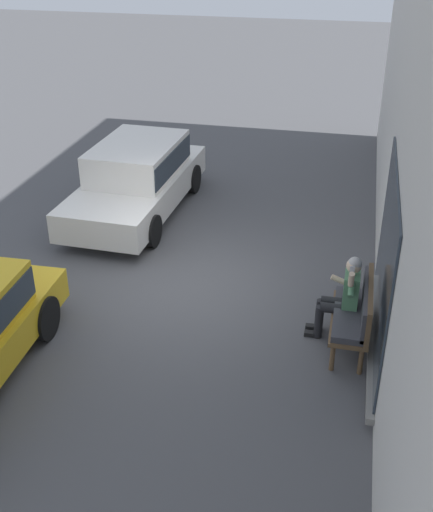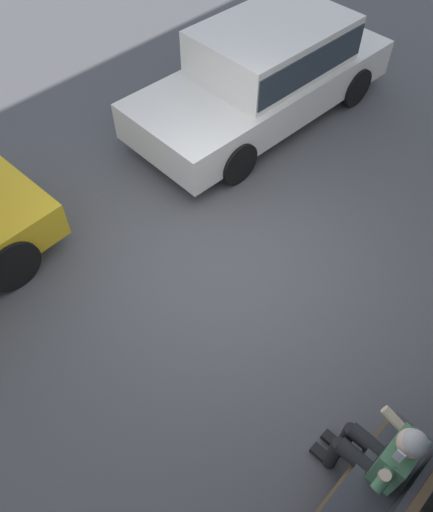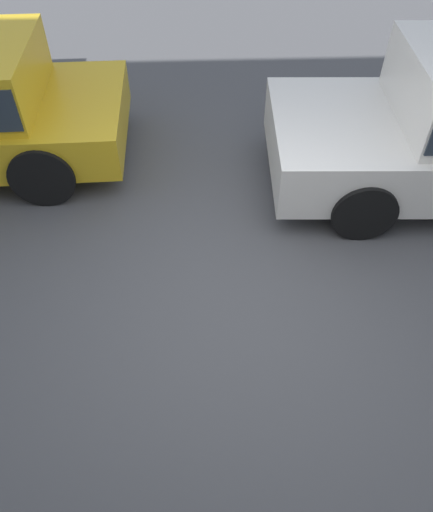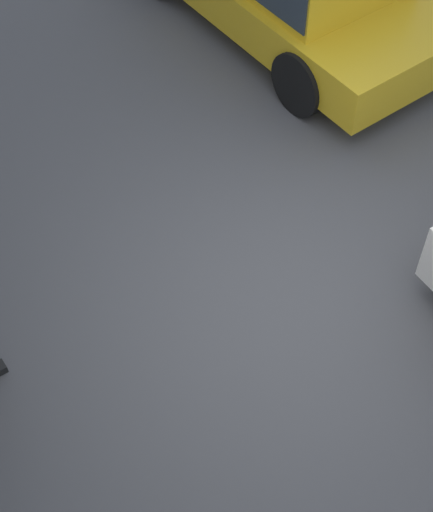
% 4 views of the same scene
% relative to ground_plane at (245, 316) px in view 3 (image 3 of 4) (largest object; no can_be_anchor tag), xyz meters
% --- Properties ---
extents(ground_plane, '(60.00, 60.00, 0.00)m').
position_rel_ground_plane_xyz_m(ground_plane, '(0.00, 0.00, 0.00)').
color(ground_plane, '#4C4C4F').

